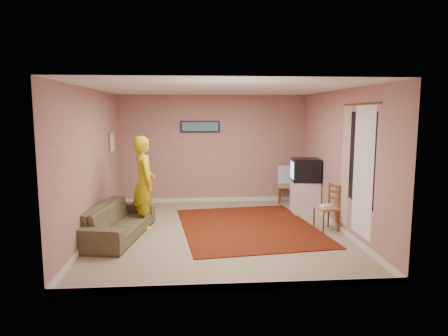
{
  "coord_description": "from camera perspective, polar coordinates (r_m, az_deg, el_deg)",
  "views": [
    {
      "loc": [
        -0.46,
        -7.15,
        2.19
      ],
      "look_at": [
        0.13,
        0.6,
        1.1
      ],
      "focal_mm": 32.0,
      "sensor_mm": 36.0,
      "label": 1
    }
  ],
  "objects": [
    {
      "name": "wall_back",
      "position": [
        9.71,
        -1.63,
        2.7
      ],
      "size": [
        4.5,
        0.02,
        2.6
      ],
      "primitive_type": "cube",
      "color": "tan",
      "rests_on": "ground"
    },
    {
      "name": "baseboard_left",
      "position": [
        7.67,
        -17.79,
        -8.61
      ],
      "size": [
        0.02,
        5.0,
        0.1
      ],
      "primitive_type": "cube",
      "color": "silver",
      "rests_on": "ground"
    },
    {
      "name": "baseboard_back",
      "position": [
        9.89,
        -1.6,
        -4.53
      ],
      "size": [
        4.5,
        0.02,
        0.1
      ],
      "primitive_type": "cube",
      "color": "silver",
      "rests_on": "ground"
    },
    {
      "name": "chair_b",
      "position": [
        7.7,
        14.44,
        -4.78
      ],
      "size": [
        0.45,
        0.46,
        0.47
      ],
      "rotation": [
        0.0,
        0.0,
        -1.34
      ],
      "color": "tan",
      "rests_on": "ground"
    },
    {
      "name": "curtain_rod",
      "position": [
        6.8,
        18.9,
        8.65
      ],
      "size": [
        0.02,
        1.4,
        0.02
      ],
      "primitive_type": "cylinder",
      "rotation": [
        1.57,
        0.0,
        0.0
      ],
      "color": "brown",
      "rests_on": "wall_right"
    },
    {
      "name": "wall_left",
      "position": [
        7.43,
        -18.28,
        0.69
      ],
      "size": [
        0.02,
        5.0,
        2.6
      ],
      "primitive_type": "cube",
      "color": "tan",
      "rests_on": "ground"
    },
    {
      "name": "ceiling",
      "position": [
        7.18,
        -0.69,
        11.25
      ],
      "size": [
        4.5,
        5.0,
        0.02
      ],
      "primitive_type": "cube",
      "color": "white",
      "rests_on": "wall_back"
    },
    {
      "name": "ground",
      "position": [
        7.49,
        -0.66,
        -9.02
      ],
      "size": [
        5.0,
        5.0,
        0.0
      ],
      "primitive_type": "plane",
      "color": "gray",
      "rests_on": "ground"
    },
    {
      "name": "sofa",
      "position": [
        7.32,
        -14.88,
        -7.31
      ],
      "size": [
        1.12,
        2.12,
        0.59
      ],
      "primitive_type": "imported",
      "rotation": [
        0.0,
        0.0,
        1.4
      ],
      "color": "brown",
      "rests_on": "ground"
    },
    {
      "name": "wall_right",
      "position": [
        7.7,
        16.28,
        1.02
      ],
      "size": [
        0.02,
        5.0,
        2.6
      ],
      "primitive_type": "cube",
      "color": "tan",
      "rests_on": "ground"
    },
    {
      "name": "tv_cabinet",
      "position": [
        8.89,
        11.49,
        -4.12
      ],
      "size": [
        0.55,
        0.5,
        0.7
      ],
      "primitive_type": "cube",
      "color": "silver",
      "rests_on": "ground"
    },
    {
      "name": "curtain_floral",
      "position": [
        7.37,
        16.96,
        0.3
      ],
      "size": [
        0.01,
        0.35,
        2.1
      ],
      "primitive_type": "cube",
      "color": "beige",
      "rests_on": "wall_right"
    },
    {
      "name": "dvd_player",
      "position": [
        9.77,
        8.95,
        -2.27
      ],
      "size": [
        0.42,
        0.35,
        0.06
      ],
      "primitive_type": "cube",
      "rotation": [
        0.0,
        0.0,
        -0.31
      ],
      "color": "#A5A5AA",
      "rests_on": "chair_a"
    },
    {
      "name": "area_rug",
      "position": [
        7.78,
        3.45,
        -8.34
      ],
      "size": [
        2.82,
        3.36,
        0.02
      ],
      "primitive_type": "cube",
      "rotation": [
        0.0,
        0.0,
        0.12
      ],
      "color": "black",
      "rests_on": "ground"
    },
    {
      "name": "window",
      "position": [
        6.85,
        18.91,
        1.35
      ],
      "size": [
        0.01,
        1.1,
        1.5
      ],
      "primitive_type": "cube",
      "color": "black",
      "rests_on": "wall_right"
    },
    {
      "name": "baseboard_right",
      "position": [
        7.94,
        15.86,
        -7.97
      ],
      "size": [
        0.02,
        5.0,
        0.1
      ],
      "primitive_type": "cube",
      "color": "silver",
      "rests_on": "ground"
    },
    {
      "name": "picture_left",
      "position": [
        8.95,
        -15.7,
        3.57
      ],
      "size": [
        0.04,
        0.38,
        0.42
      ],
      "color": "#C6B988",
      "rests_on": "wall_left"
    },
    {
      "name": "blue_throw",
      "position": [
        9.73,
        8.98,
        -0.98
      ],
      "size": [
        0.43,
        0.05,
        0.46
      ],
      "primitive_type": "cube",
      "color": "#8FB6EB",
      "rests_on": "chair_a"
    },
    {
      "name": "game_console",
      "position": [
        7.71,
        14.43,
        -5.24
      ],
      "size": [
        0.25,
        0.21,
        0.04
      ],
      "primitive_type": "cube",
      "rotation": [
        0.0,
        0.0,
        0.33
      ],
      "color": "white",
      "rests_on": "chair_b"
    },
    {
      "name": "person",
      "position": [
        7.68,
        -11.34,
        -2.03
      ],
      "size": [
        0.59,
        0.74,
        1.75
      ],
      "primitive_type": "imported",
      "rotation": [
        0.0,
        0.0,
        1.88
      ],
      "color": "gold",
      "rests_on": "ground"
    },
    {
      "name": "baseboard_front",
      "position": [
        5.15,
        1.21,
        -16.57
      ],
      "size": [
        4.5,
        0.02,
        0.1
      ],
      "primitive_type": "cube",
      "color": "silver",
      "rests_on": "ground"
    },
    {
      "name": "crt_tv",
      "position": [
        8.79,
        11.56,
        -0.28
      ],
      "size": [
        0.64,
        0.58,
        0.5
      ],
      "rotation": [
        0.0,
        0.0,
        -0.11
      ],
      "color": "black",
      "rests_on": "tv_cabinet"
    },
    {
      "name": "picture_back",
      "position": [
        9.63,
        -3.43,
        5.93
      ],
      "size": [
        0.95,
        0.04,
        0.28
      ],
      "color": "#121732",
      "rests_on": "wall_back"
    },
    {
      "name": "wall_front",
      "position": [
        4.76,
        1.27,
        -2.79
      ],
      "size": [
        4.5,
        0.02,
        2.6
      ],
      "primitive_type": "cube",
      "color": "tan",
      "rests_on": "ground"
    },
    {
      "name": "chair_a",
      "position": [
        9.76,
        8.96,
        -1.96
      ],
      "size": [
        0.48,
        0.47,
        0.47
      ],
      "rotation": [
        0.0,
        0.0,
        -0.31
      ],
      "color": "tan",
      "rests_on": "ground"
    },
    {
      "name": "curtain_sheer",
      "position": [
        6.74,
        19.23,
        -0.49
      ],
      "size": [
        0.01,
        0.75,
        2.1
      ],
      "primitive_type": "cube",
      "color": "white",
      "rests_on": "wall_right"
    }
  ]
}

